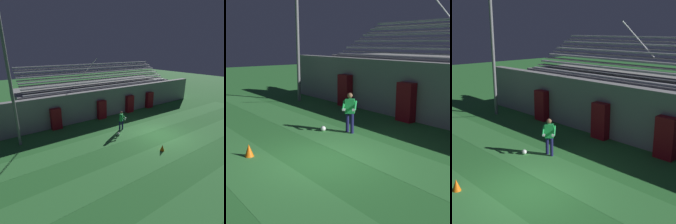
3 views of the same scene
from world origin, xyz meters
The scene contains 12 objects.
ground_plane centered at (0.00, 0.00, 0.00)m, with size 80.00×80.00×0.00m, color #2D7533.
turf_stripe_mid centered at (0.00, -2.12, 0.00)m, with size 28.00×1.94×0.01m, color #38843D.
turf_stripe_far centered at (0.00, 1.77, 0.00)m, with size 28.00×1.94×0.01m, color #38843D.
back_wall centered at (0.00, 6.50, 1.40)m, with size 24.00×0.60×2.80m, color gray.
padding_pillar_gate_left centered at (-1.79, 5.95, 0.92)m, with size 0.88×0.44×1.85m, color maroon.
padding_pillar_gate_right centered at (1.79, 5.95, 0.92)m, with size 0.88×0.44×1.85m, color maroon.
padding_pillar_far_left centered at (-6.40, 5.95, 0.92)m, with size 0.88×0.44×1.85m, color maroon.
bleacher_stand centered at (0.00, 9.19, 1.51)m, with size 18.00×4.75×5.83m.
floodlight_pole centered at (-9.55, 4.70, 6.10)m, with size 0.90×0.36×9.93m.
goalkeeper centered at (-1.90, 2.62, 0.95)m, with size 0.74×0.74×1.67m.
soccer_ball centered at (-2.75, 1.87, 0.11)m, with size 0.22×0.22×0.22m, color white.
traffic_cone centered at (-1.75, -1.78, 0.21)m, with size 0.30×0.30×0.42m, color orange.
Camera 3 is at (7.81, -5.84, 5.37)m, focal length 50.00 mm.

